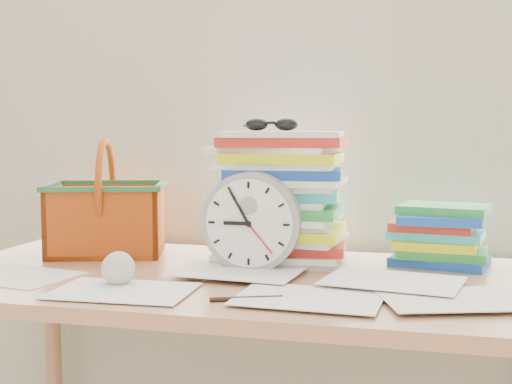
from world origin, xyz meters
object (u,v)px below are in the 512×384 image
(book_stack, at_px, (438,235))
(paper_stack, at_px, (278,197))
(clock, at_px, (251,222))
(basket, at_px, (106,198))
(desk, at_px, (246,309))

(book_stack, bearing_deg, paper_stack, -172.29)
(clock, bearing_deg, book_stack, 24.43)
(clock, xyz_separation_m, basket, (-0.41, 0.12, 0.03))
(desk, distance_m, clock, 0.19)
(paper_stack, distance_m, clock, 0.14)
(book_stack, bearing_deg, basket, -175.91)
(basket, bearing_deg, book_stack, -13.42)
(book_stack, distance_m, basket, 0.82)
(desk, bearing_deg, basket, 157.89)
(paper_stack, relative_size, book_stack, 1.31)
(clock, distance_m, basket, 0.43)
(clock, xyz_separation_m, book_stack, (0.40, 0.18, -0.04))
(desk, height_order, basket, basket)
(basket, bearing_deg, paper_stack, -16.47)
(desk, height_order, clock, clock)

